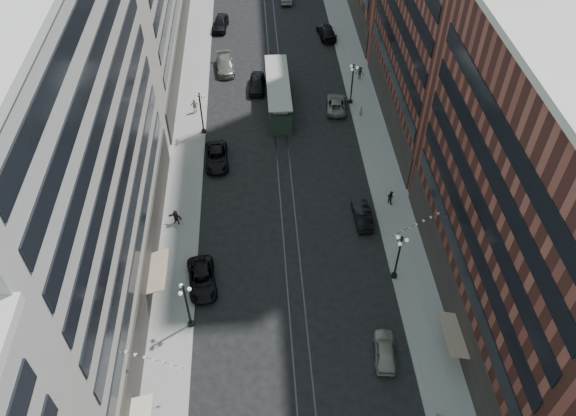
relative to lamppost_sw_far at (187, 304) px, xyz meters
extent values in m
plane|color=black|center=(9.20, 32.00, -3.10)|extent=(220.00, 220.00, 0.00)
cube|color=gray|center=(-1.80, 42.00, -3.02)|extent=(4.00, 180.00, 0.15)
cube|color=gray|center=(20.20, 42.00, -3.02)|extent=(4.00, 180.00, 0.15)
cube|color=#2D2D33|center=(8.50, 42.00, -3.09)|extent=(0.12, 180.00, 0.02)
cube|color=#2D2D33|center=(9.90, 42.00, -3.09)|extent=(0.12, 180.00, 0.02)
cube|color=#9D988B|center=(-7.80, 5.00, 10.90)|extent=(8.00, 36.00, 28.00)
cube|color=brown|center=(26.20, 0.00, 8.90)|extent=(8.00, 30.00, 24.00)
cylinder|color=black|center=(0.00, 0.00, -2.80)|extent=(0.56, 0.56, 0.30)
cylinder|color=black|center=(0.00, 0.00, -0.35)|extent=(0.18, 0.18, 5.20)
sphere|color=black|center=(0.00, 0.00, 2.45)|extent=(0.24, 0.24, 0.24)
sphere|color=white|center=(0.45, 0.00, 2.05)|extent=(0.36, 0.36, 0.36)
sphere|color=white|center=(-0.22, 0.39, 2.05)|extent=(0.36, 0.36, 0.36)
sphere|color=white|center=(-0.22, -0.39, 2.05)|extent=(0.36, 0.36, 0.36)
cylinder|color=black|center=(0.00, 27.00, -2.80)|extent=(0.56, 0.56, 0.30)
cylinder|color=black|center=(0.00, 27.00, -0.35)|extent=(0.18, 0.18, 5.20)
sphere|color=black|center=(0.00, 27.00, 2.45)|extent=(0.24, 0.24, 0.24)
sphere|color=white|center=(0.45, 27.00, 2.05)|extent=(0.36, 0.36, 0.36)
sphere|color=white|center=(-0.22, 27.39, 2.05)|extent=(0.36, 0.36, 0.36)
sphere|color=white|center=(-0.22, 26.61, 2.05)|extent=(0.36, 0.36, 0.36)
cylinder|color=black|center=(18.40, 4.00, -2.80)|extent=(0.56, 0.56, 0.30)
cylinder|color=black|center=(18.40, 4.00, -0.35)|extent=(0.18, 0.18, 5.20)
sphere|color=black|center=(18.40, 4.00, 2.45)|extent=(0.24, 0.24, 0.24)
sphere|color=white|center=(18.85, 4.00, 2.05)|extent=(0.36, 0.36, 0.36)
sphere|color=white|center=(18.18, 4.39, 2.05)|extent=(0.36, 0.36, 0.36)
sphere|color=white|center=(18.18, 3.61, 2.05)|extent=(0.36, 0.36, 0.36)
cylinder|color=black|center=(18.40, 32.00, -2.80)|extent=(0.56, 0.56, 0.30)
cylinder|color=black|center=(18.40, 32.00, -0.35)|extent=(0.18, 0.18, 5.20)
sphere|color=black|center=(18.40, 32.00, 2.45)|extent=(0.24, 0.24, 0.24)
sphere|color=white|center=(18.85, 32.00, 2.05)|extent=(0.36, 0.36, 0.36)
sphere|color=white|center=(18.18, 32.39, 2.05)|extent=(0.36, 0.36, 0.36)
sphere|color=white|center=(18.18, 31.61, 2.05)|extent=(0.36, 0.36, 0.36)
cube|color=#223628|center=(9.20, 32.17, -1.74)|extent=(2.60, 12.48, 2.70)
cube|color=gray|center=(9.20, 32.17, -0.08)|extent=(1.66, 11.44, 0.62)
cube|color=gray|center=(9.20, 32.17, 0.34)|extent=(2.81, 12.69, 0.16)
cylinder|color=black|center=(9.20, 27.49, -2.73)|extent=(2.39, 0.73, 0.73)
cylinder|color=black|center=(9.20, 36.85, -2.73)|extent=(2.39, 0.73, 0.73)
imported|color=black|center=(0.80, 4.37, -2.36)|extent=(3.10, 5.57, 1.47)
imported|color=gray|center=(16.00, -3.90, -2.37)|extent=(2.21, 4.46, 1.46)
imported|color=black|center=(-2.87, 4.94, -2.14)|extent=(0.84, 0.56, 1.60)
imported|color=black|center=(1.71, 21.47, -2.34)|extent=(2.78, 5.57, 1.52)
imported|color=#626257|center=(2.40, 40.98, -2.28)|extent=(2.78, 5.79, 1.63)
imported|color=black|center=(1.51, 52.92, -2.22)|extent=(2.75, 5.39, 1.76)
imported|color=black|center=(16.59, 11.47, -2.35)|extent=(1.70, 4.59, 1.50)
imported|color=slate|center=(16.40, 30.96, -2.39)|extent=(2.92, 5.34, 1.42)
imported|color=black|center=(17.29, 49.29, -2.30)|extent=(2.83, 5.73, 1.60)
imported|color=black|center=(6.62, 36.02, -2.24)|extent=(2.38, 5.15, 1.71)
imported|color=black|center=(-2.12, 12.19, -2.13)|extent=(1.56, 1.00, 1.63)
imported|color=#BDAD9D|center=(-1.19, 31.20, -2.04)|extent=(1.07, 0.50, 1.81)
imported|color=black|center=(19.87, 13.64, -2.16)|extent=(0.81, 0.86, 1.58)
imported|color=#ABA68E|center=(19.18, 29.04, -2.16)|extent=(0.68, 0.58, 1.57)
imported|color=black|center=(20.39, 37.43, -2.07)|extent=(1.23, 0.87, 1.75)
camera|label=1|loc=(6.54, -27.31, 38.24)|focal=35.00mm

